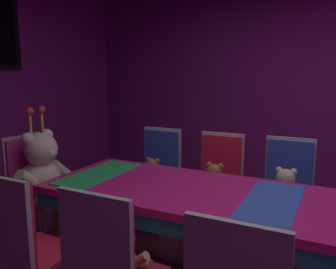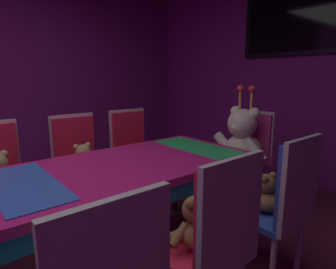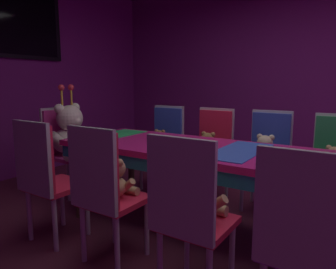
{
  "view_description": "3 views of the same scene",
  "coord_description": "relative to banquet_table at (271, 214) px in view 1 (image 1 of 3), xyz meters",
  "views": [
    {
      "loc": [
        -2.09,
        -0.33,
        1.52
      ],
      "look_at": [
        -0.08,
        0.68,
        1.12
      ],
      "focal_mm": 36.61,
      "sensor_mm": 36.0,
      "label": 1
    },
    {
      "loc": [
        1.62,
        -0.33,
        1.32
      ],
      "look_at": [
        0.19,
        0.86,
        0.94
      ],
      "focal_mm": 30.29,
      "sensor_mm": 36.0,
      "label": 2
    },
    {
      "loc": [
        -2.3,
        -0.85,
        1.26
      ],
      "look_at": [
        -0.11,
        0.59,
        0.83
      ],
      "focal_mm": 33.78,
      "sensor_mm": 36.0,
      "label": 3
    }
  ],
  "objects": [
    {
      "name": "throne_chair",
      "position": [
        0.0,
        2.12,
        -0.06
      ],
      "size": [
        0.41,
        0.42,
        0.98
      ],
      "rotation": [
        0.0,
        0.0,
        -1.57
      ],
      "color": "#CC338C",
      "rests_on": "ground_plane"
    },
    {
      "name": "chair_left_3",
      "position": [
        -0.85,
        0.64,
        -0.06
      ],
      "size": [
        0.42,
        0.41,
        0.98
      ],
      "color": "red",
      "rests_on": "ground_plane"
    },
    {
      "name": "teddy_right_2",
      "position": [
        0.73,
        0.02,
        -0.07
      ],
      "size": [
        0.25,
        0.33,
        0.31
      ],
      "rotation": [
        0.0,
        0.0,
        3.14
      ],
      "color": "beige",
      "rests_on": "chair_right_2"
    },
    {
      "name": "teddy_right_4",
      "position": [
        0.7,
        1.25,
        -0.09
      ],
      "size": [
        0.21,
        0.28,
        0.26
      ],
      "rotation": [
        0.0,
        0.0,
        3.14
      ],
      "color": "olive",
      "rests_on": "chair_right_4"
    },
    {
      "name": "teddy_left_3",
      "position": [
        -0.7,
        0.64,
        -0.07
      ],
      "size": [
        0.24,
        0.31,
        0.29
      ],
      "color": "tan",
      "rests_on": "chair_left_3"
    },
    {
      "name": "chair_right_3",
      "position": [
        0.84,
        0.62,
        -0.06
      ],
      "size": [
        0.42,
        0.41,
        0.98
      ],
      "rotation": [
        0.0,
        0.0,
        3.14
      ],
      "color": "red",
      "rests_on": "ground_plane"
    },
    {
      "name": "banquet_table",
      "position": [
        0.0,
        0.0,
        0.0
      ],
      "size": [
        0.9,
        3.15,
        0.75
      ],
      "color": "#C61E72",
      "rests_on": "ground_plane"
    },
    {
      "name": "chair_right_2",
      "position": [
        0.88,
        0.02,
        -0.06
      ],
      "size": [
        0.42,
        0.41,
        0.98
      ],
      "rotation": [
        0.0,
        0.0,
        3.14
      ],
      "color": "#2D47B2",
      "rests_on": "ground_plane"
    },
    {
      "name": "wall_right",
      "position": [
        2.6,
        0.0,
        0.74
      ],
      "size": [
        0.12,
        6.4,
        2.8
      ],
      "primitive_type": "cube",
      "color": "#721E72",
      "rests_on": "ground_plane"
    },
    {
      "name": "chair_left_4",
      "position": [
        -0.87,
        1.24,
        -0.06
      ],
      "size": [
        0.42,
        0.41,
        0.98
      ],
      "color": "red",
      "rests_on": "ground_plane"
    },
    {
      "name": "chair_right_4",
      "position": [
        0.85,
        1.25,
        -0.06
      ],
      "size": [
        0.42,
        0.41,
        0.98
      ],
      "rotation": [
        0.0,
        0.0,
        3.14
      ],
      "color": "#2D47B2",
      "rests_on": "ground_plane"
    },
    {
      "name": "teddy_right_3",
      "position": [
        0.7,
        0.62,
        -0.08
      ],
      "size": [
        0.23,
        0.3,
        0.29
      ],
      "rotation": [
        0.0,
        0.0,
        3.14
      ],
      "color": "olive",
      "rests_on": "chair_right_3"
    },
    {
      "name": "king_teddy_bear",
      "position": [
        0.0,
        1.95,
        0.05
      ],
      "size": [
        0.61,
        0.47,
        0.79
      ],
      "rotation": [
        0.0,
        0.0,
        -1.57
      ],
      "color": "silver",
      "rests_on": "throne_chair"
    }
  ]
}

